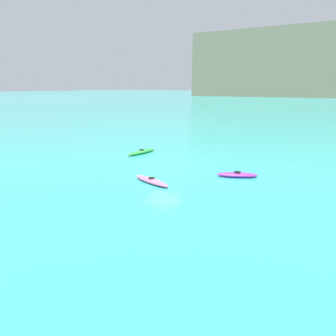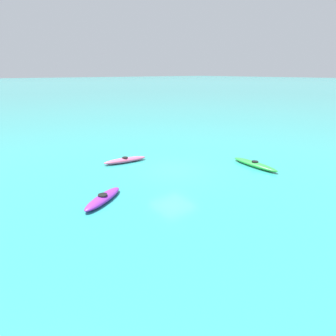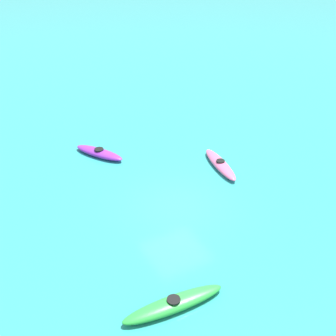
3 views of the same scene
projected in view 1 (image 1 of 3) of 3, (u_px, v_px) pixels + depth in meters
ground_plane at (163, 168)px, 22.24m from camera, size 600.00×600.00×0.00m
headland_cliff at (323, 64)px, 158.62m from camera, size 135.86×62.62×33.80m
kayak_green at (142, 152)px, 26.99m from camera, size 0.82×3.37×0.37m
kayak_pink at (152, 181)px, 18.77m from camera, size 3.02×1.09×0.37m
kayak_purple at (237, 175)px, 20.03m from camera, size 2.65×1.95×0.37m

